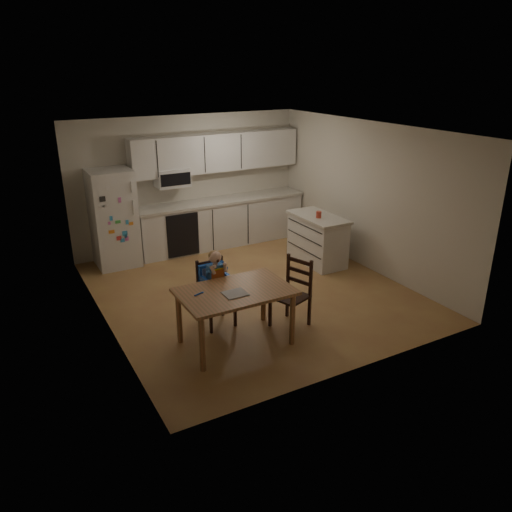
{
  "coord_description": "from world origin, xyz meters",
  "views": [
    {
      "loc": [
        -3.41,
        -6.3,
        3.37
      ],
      "look_at": [
        -0.29,
        -0.69,
        0.88
      ],
      "focal_mm": 35.0,
      "sensor_mm": 36.0,
      "label": 1
    }
  ],
  "objects_px": {
    "dining_table": "(235,297)",
    "chair_booster": "(214,280)",
    "chair_side": "(295,288)",
    "refrigerator": "(114,219)",
    "red_cup": "(319,215)",
    "kitchen_island": "(317,239)"
  },
  "relations": [
    {
      "from": "red_cup",
      "to": "chair_booster",
      "type": "xyz_separation_m",
      "value": [
        -2.48,
        -1.09,
        -0.28
      ]
    },
    {
      "from": "red_cup",
      "to": "chair_booster",
      "type": "distance_m",
      "value": 2.72
    },
    {
      "from": "red_cup",
      "to": "chair_booster",
      "type": "relative_size",
      "value": 0.11
    },
    {
      "from": "kitchen_island",
      "to": "dining_table",
      "type": "relative_size",
      "value": 0.84
    },
    {
      "from": "dining_table",
      "to": "chair_side",
      "type": "xyz_separation_m",
      "value": [
        0.94,
        0.08,
        -0.11
      ]
    },
    {
      "from": "refrigerator",
      "to": "red_cup",
      "type": "bearing_deg",
      "value": -29.16
    },
    {
      "from": "chair_booster",
      "to": "chair_side",
      "type": "distance_m",
      "value": 1.09
    },
    {
      "from": "refrigerator",
      "to": "red_cup",
      "type": "height_order",
      "value": "refrigerator"
    },
    {
      "from": "dining_table",
      "to": "chair_booster",
      "type": "bearing_deg",
      "value": 90.18
    },
    {
      "from": "red_cup",
      "to": "dining_table",
      "type": "relative_size",
      "value": 0.08
    },
    {
      "from": "refrigerator",
      "to": "dining_table",
      "type": "bearing_deg",
      "value": -79.68
    },
    {
      "from": "dining_table",
      "to": "chair_booster",
      "type": "relative_size",
      "value": 1.3
    },
    {
      "from": "refrigerator",
      "to": "chair_side",
      "type": "xyz_separation_m",
      "value": [
        1.57,
        -3.36,
        -0.31
      ]
    },
    {
      "from": "refrigerator",
      "to": "kitchen_island",
      "type": "xyz_separation_m",
      "value": [
        3.17,
        -1.64,
        -0.41
      ]
    },
    {
      "from": "chair_side",
      "to": "kitchen_island",
      "type": "bearing_deg",
      "value": 117.16
    },
    {
      "from": "chair_booster",
      "to": "chair_side",
      "type": "bearing_deg",
      "value": -32.02
    },
    {
      "from": "red_cup",
      "to": "kitchen_island",
      "type": "bearing_deg",
      "value": 55.73
    },
    {
      "from": "dining_table",
      "to": "chair_side",
      "type": "relative_size",
      "value": 1.47
    },
    {
      "from": "chair_booster",
      "to": "kitchen_island",
      "type": "bearing_deg",
      "value": 22.39
    },
    {
      "from": "chair_booster",
      "to": "dining_table",
      "type": "bearing_deg",
      "value": -92.33
    },
    {
      "from": "refrigerator",
      "to": "chair_booster",
      "type": "xyz_separation_m",
      "value": [
        0.62,
        -2.82,
        -0.2
      ]
    },
    {
      "from": "chair_booster",
      "to": "chair_side",
      "type": "xyz_separation_m",
      "value": [
        0.94,
        -0.53,
        -0.11
      ]
    }
  ]
}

